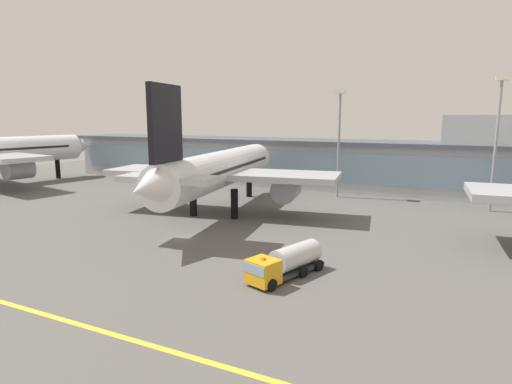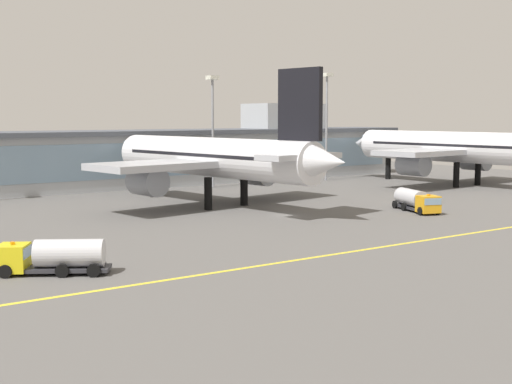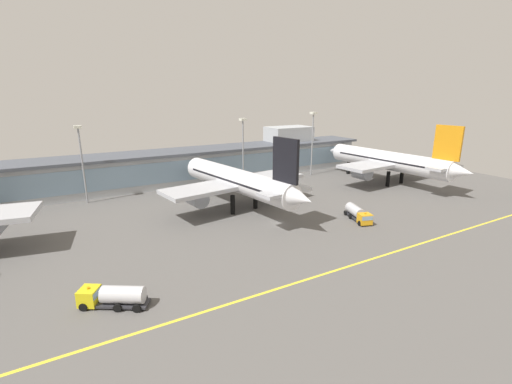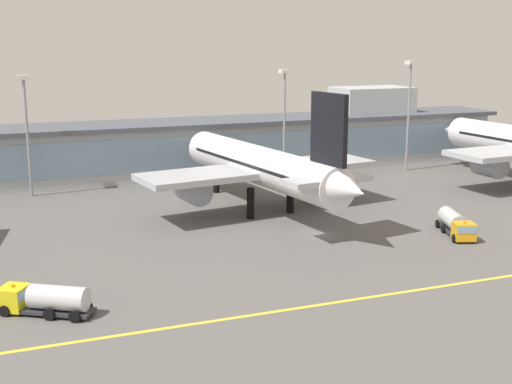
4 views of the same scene
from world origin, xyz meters
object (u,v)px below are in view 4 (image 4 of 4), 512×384
object	(u,v)px
airliner_near_right	(261,166)
fuel_tanker_truck	(456,224)
apron_light_mast_east	(409,98)
apron_light_mast_west	(26,116)
baggage_tug_near	(43,299)
apron_light_mast_centre	(284,106)

from	to	relation	value
airliner_near_right	fuel_tanker_truck	distance (m)	29.15
airliner_near_right	apron_light_mast_east	size ratio (longest dim) A/B	2.26
apron_light_mast_west	apron_light_mast_east	distance (m)	70.43
baggage_tug_near	apron_light_mast_east	distance (m)	88.16
fuel_tanker_truck	apron_light_mast_east	distance (m)	47.31
apron_light_mast_west	apron_light_mast_east	world-z (taller)	apron_light_mast_east
airliner_near_right	apron_light_mast_west	size ratio (longest dim) A/B	2.44
apron_light_mast_centre	apron_light_mast_east	world-z (taller)	apron_light_mast_east
fuel_tanker_truck	apron_light_mast_centre	bearing A→B (deg)	-152.99
airliner_near_right	apron_light_mast_centre	size ratio (longest dim) A/B	2.40
apron_light_mast_centre	baggage_tug_near	bearing A→B (deg)	-132.52
apron_light_mast_west	baggage_tug_near	bearing A→B (deg)	-91.88
apron_light_mast_east	airliner_near_right	bearing A→B (deg)	-152.43
apron_light_mast_east	apron_light_mast_centre	bearing A→B (deg)	176.75
apron_light_mast_centre	apron_light_mast_west	bearing A→B (deg)	178.20
apron_light_mast_west	fuel_tanker_truck	bearing A→B (deg)	-40.85
fuel_tanker_truck	baggage_tug_near	xyz separation A→B (m)	(-52.75, -7.89, 0.00)
baggage_tug_near	apron_light_mast_east	size ratio (longest dim) A/B	0.42
apron_light_mast_centre	apron_light_mast_east	distance (m)	25.70
fuel_tanker_truck	baggage_tug_near	size ratio (longest dim) A/B	1.04
baggage_tug_near	apron_light_mast_centre	world-z (taller)	apron_light_mast_centre
airliner_near_right	apron_light_mast_east	bearing A→B (deg)	-71.32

